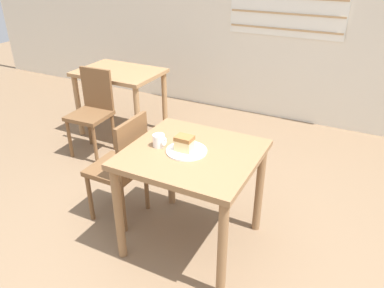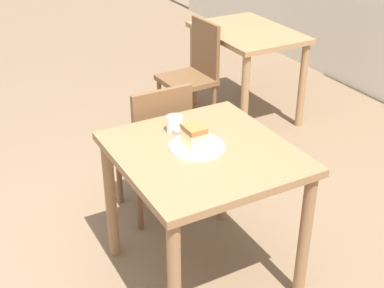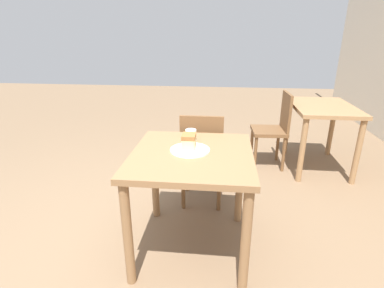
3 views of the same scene
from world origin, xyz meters
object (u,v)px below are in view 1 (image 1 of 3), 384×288
dining_table_near (192,168)px  cake_slice (184,143)px  plate (187,151)px  dining_table_far (120,82)px  chair_far_corner (93,109)px  chair_near_window (122,165)px  coffee_mug (159,141)px

dining_table_near → cake_slice: cake_slice is taller
plate → cake_slice: 0.06m
dining_table_near → dining_table_far: bearing=140.2°
dining_table_near → chair_far_corner: 1.76m
chair_near_window → cake_slice: size_ratio=7.75×
chair_far_corner → cake_slice: (1.51, -0.83, 0.35)m
chair_far_corner → coffee_mug: chair_far_corner is taller
chair_far_corner → plate: chair_far_corner is taller
chair_near_window → dining_table_near: bearing=87.5°
dining_table_far → coffee_mug: size_ratio=10.44×
dining_table_near → chair_far_corner: size_ratio=0.97×
chair_near_window → dining_table_far: bearing=-143.2°
dining_table_near → chair_far_corner: (-1.56, 0.80, -0.16)m
dining_table_near → plate: plate is taller
dining_table_near → coffee_mug: bearing=-171.9°
chair_near_window → chair_far_corner: 1.22m
dining_table_near → coffee_mug: 0.29m
chair_far_corner → plate: (1.52, -0.82, 0.29)m
chair_far_corner → coffee_mug: bearing=-35.1°
chair_far_corner → plate: 1.75m
chair_near_window → chair_far_corner: same height
plate → cake_slice: (-0.01, -0.01, 0.06)m
dining_table_near → chair_near_window: chair_near_window is taller
dining_table_far → chair_far_corner: (0.02, -0.51, -0.13)m
dining_table_near → plate: bearing=-153.1°
chair_near_window → coffee_mug: size_ratio=10.08×
chair_near_window → coffee_mug: chair_near_window is taller
chair_near_window → cake_slice: (0.57, -0.05, 0.35)m
dining_table_near → chair_near_window: 0.63m
dining_table_far → coffee_mug: coffee_mug is taller
dining_table_near → cake_slice: size_ratio=7.52×
cake_slice → dining_table_far: bearing=138.8°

